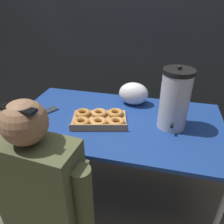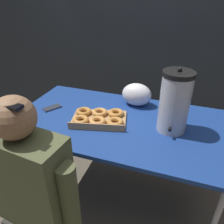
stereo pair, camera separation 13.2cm
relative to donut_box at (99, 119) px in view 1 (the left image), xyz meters
The scene contains 8 objects.
ground_plane 0.79m from the donut_box, 22.96° to the left, with size 12.00×12.00×0.00m, color brown.
back_wall 1.33m from the donut_box, 84.25° to the left, with size 6.00×0.11×2.82m.
folding_table 0.14m from the donut_box, 22.96° to the left, with size 1.49×0.84×0.76m.
donut_box is the anchor object (origin of this frame).
coffee_urn 0.53m from the donut_box, ahead, with size 0.19×0.22×0.43m.
cell_phone 0.42m from the donut_box, behind, with size 0.13×0.15×0.01m.
plastic_bag 0.39m from the donut_box, 59.76° to the left, with size 0.24×0.16×0.18m.
person_seated 0.67m from the donut_box, 100.27° to the right, with size 0.56×0.26×1.21m.
Camera 1 is at (0.28, -1.31, 1.58)m, focal length 35.00 mm.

